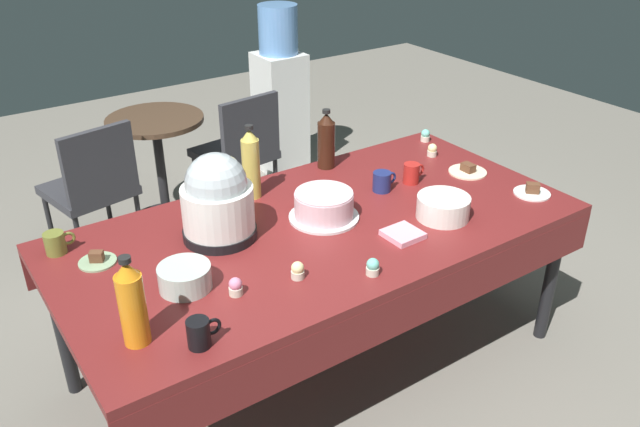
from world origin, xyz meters
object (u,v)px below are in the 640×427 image
object	(u,v)px
cupcake_berry	(226,197)
round_cafe_table	(159,151)
potluck_table	(320,236)
slow_cooker	(217,200)
ceramic_snack_bowl	(443,207)
cupcake_lemon	(373,267)
dessert_plate_white	(532,191)
soda_bottle_ginger_ale	(251,164)
glass_salad_bowl	(185,277)
coffee_mug_black	(200,333)
coffee_mug_olive	(56,243)
dessert_plate_sage	(97,260)
maroon_chair_left	(93,183)
coffee_mug_navy	(382,181)
water_cooler	(280,95)
cupcake_mint	(298,270)
coffee_mug_red	(412,173)
cupcake_rose	(425,136)
dessert_plate_cream	(468,171)
cupcake_vanilla	(432,150)
frosted_layer_cake	(324,206)
soda_bottle_orange_juice	(132,304)
soda_bottle_cola	(326,141)
cupcake_cocoa	(236,287)

from	to	relation	value
cupcake_berry	round_cafe_table	distance (m)	1.37
potluck_table	slow_cooker	xyz separation A→B (m)	(-0.40, 0.14, 0.23)
ceramic_snack_bowl	cupcake_lemon	size ratio (longest dim) A/B	3.37
dessert_plate_white	soda_bottle_ginger_ale	distance (m)	1.30
glass_salad_bowl	round_cafe_table	size ratio (longest dim) A/B	0.27
cupcake_lemon	coffee_mug_black	bearing A→B (deg)	-179.35
coffee_mug_olive	dessert_plate_sage	bearing A→B (deg)	-56.89
ceramic_snack_bowl	maroon_chair_left	bearing A→B (deg)	119.80
dessert_plate_white	cupcake_lemon	bearing A→B (deg)	-174.22
coffee_mug_navy	coffee_mug_black	world-z (taller)	coffee_mug_black
water_cooler	cupcake_mint	bearing A→B (deg)	-119.92
coffee_mug_red	coffee_mug_black	size ratio (longest dim) A/B	1.01
ceramic_snack_bowl	cupcake_rose	bearing A→B (deg)	52.12
dessert_plate_cream	cupcake_vanilla	distance (m)	0.25
dessert_plate_white	cupcake_mint	world-z (taller)	cupcake_mint
dessert_plate_sage	dessert_plate_cream	xyz separation A→B (m)	(1.77, -0.22, -0.00)
dessert_plate_white	dessert_plate_cream	bearing A→B (deg)	102.10
water_cooler	dessert_plate_sage	bearing A→B (deg)	-136.92
frosted_layer_cake	ceramic_snack_bowl	distance (m)	0.51
soda_bottle_orange_juice	coffee_mug_navy	distance (m)	1.40
potluck_table	water_cooler	world-z (taller)	water_cooler
ceramic_snack_bowl	water_cooler	world-z (taller)	water_cooler
soda_bottle_cola	soda_bottle_ginger_ale	world-z (taller)	soda_bottle_ginger_ale
slow_cooker	dessert_plate_cream	bearing A→B (deg)	-5.73
frosted_layer_cake	cupcake_vanilla	size ratio (longest dim) A/B	4.50
soda_bottle_cola	coffee_mug_red	distance (m)	0.45
glass_salad_bowl	soda_bottle_orange_juice	size ratio (longest dim) A/B	0.60
cupcake_mint	coffee_mug_navy	distance (m)	0.82
cupcake_vanilla	cupcake_lemon	bearing A→B (deg)	-143.88
dessert_plate_white	maroon_chair_left	world-z (taller)	maroon_chair_left
dessert_plate_sage	soda_bottle_ginger_ale	xyz separation A→B (m)	(0.77, 0.16, 0.15)
cupcake_berry	water_cooler	world-z (taller)	water_cooler
slow_cooker	cupcake_vanilla	world-z (taller)	slow_cooker
soda_bottle_cola	coffee_mug_red	xyz separation A→B (m)	(0.23, -0.38, -0.09)
soda_bottle_ginger_ale	coffee_mug_olive	world-z (taller)	soda_bottle_ginger_ale
potluck_table	cupcake_vanilla	distance (m)	0.94
slow_cooker	cupcake_lemon	xyz separation A→B (m)	(0.34, -0.57, -0.14)
ceramic_snack_bowl	dessert_plate_cream	xyz separation A→B (m)	(0.43, 0.26, -0.04)
potluck_table	cupcake_cocoa	xyz separation A→B (m)	(-0.53, -0.25, 0.09)
cupcake_vanilla	coffee_mug_olive	bearing A→B (deg)	176.14
slow_cooker	maroon_chair_left	world-z (taller)	slow_cooker
cupcake_cocoa	cupcake_vanilla	world-z (taller)	same
dessert_plate_white	frosted_layer_cake	bearing A→B (deg)	159.00
cupcake_vanilla	water_cooler	xyz separation A→B (m)	(0.13, 1.73, -0.19)
frosted_layer_cake	coffee_mug_navy	xyz separation A→B (m)	(0.38, 0.07, -0.01)
cupcake_lemon	cupcake_vanilla	bearing A→B (deg)	36.12
maroon_chair_left	water_cooler	xyz separation A→B (m)	(1.56, 0.50, 0.10)
cupcake_cocoa	round_cafe_table	size ratio (longest dim) A/B	0.09
cupcake_berry	soda_bottle_orange_juice	bearing A→B (deg)	-134.14
cupcake_rose	cupcake_lemon	distance (m)	1.37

